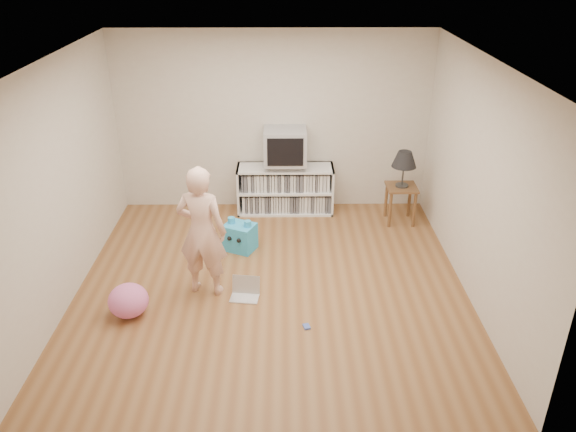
% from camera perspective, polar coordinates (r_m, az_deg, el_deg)
% --- Properties ---
extents(ground, '(4.50, 4.50, 0.00)m').
position_cam_1_polar(ground, '(6.66, -1.68, -7.03)').
color(ground, brown).
rests_on(ground, ground).
extents(walls, '(4.52, 4.52, 2.60)m').
position_cam_1_polar(walls, '(6.05, -1.84, 3.32)').
color(walls, beige).
rests_on(walls, ground).
extents(ceiling, '(4.50, 4.50, 0.01)m').
position_cam_1_polar(ceiling, '(5.66, -2.03, 15.51)').
color(ceiling, white).
rests_on(ceiling, walls).
extents(media_unit, '(1.40, 0.45, 0.70)m').
position_cam_1_polar(media_unit, '(8.29, -0.28, 2.79)').
color(media_unit, white).
rests_on(media_unit, ground).
extents(dvd_deck, '(0.45, 0.35, 0.07)m').
position_cam_1_polar(dvd_deck, '(8.13, -0.28, 5.23)').
color(dvd_deck, gray).
rests_on(dvd_deck, media_unit).
extents(crt_tv, '(0.60, 0.53, 0.50)m').
position_cam_1_polar(crt_tv, '(8.03, -0.29, 7.12)').
color(crt_tv, '#9C9CA1').
rests_on(crt_tv, dvd_deck).
extents(side_table, '(0.42, 0.42, 0.55)m').
position_cam_1_polar(side_table, '(8.08, 11.40, 2.12)').
color(side_table, brown).
rests_on(side_table, ground).
extents(table_lamp, '(0.34, 0.34, 0.52)m').
position_cam_1_polar(table_lamp, '(7.89, 11.73, 5.60)').
color(table_lamp, '#333333').
rests_on(table_lamp, side_table).
extents(person, '(0.62, 0.48, 1.54)m').
position_cam_1_polar(person, '(6.25, -8.73, -1.59)').
color(person, beige).
rests_on(person, ground).
extents(laptop, '(0.35, 0.29, 0.22)m').
position_cam_1_polar(laptop, '(6.46, -4.35, -7.63)').
color(laptop, silver).
rests_on(laptop, ground).
extents(playing_cards, '(0.09, 0.10, 0.02)m').
position_cam_1_polar(playing_cards, '(6.00, 1.90, -11.16)').
color(playing_cards, '#4A63C5').
rests_on(playing_cards, ground).
extents(plush_blue, '(0.47, 0.43, 0.44)m').
position_cam_1_polar(plush_blue, '(7.33, -4.90, -2.09)').
color(plush_blue, '#28A3DE').
rests_on(plush_blue, ground).
extents(plush_pink, '(0.54, 0.54, 0.37)m').
position_cam_1_polar(plush_pink, '(6.31, -15.91, -8.27)').
color(plush_pink, pink).
rests_on(plush_pink, ground).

